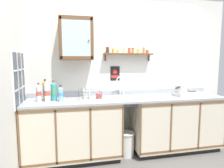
# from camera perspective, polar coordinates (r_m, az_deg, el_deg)

# --- Properties ---
(floor) EXTENTS (6.16, 6.16, 0.00)m
(floor) POSITION_cam_1_polar(r_m,az_deg,el_deg) (3.06, 7.08, -22.86)
(floor) COLOR #565451
(floor) RESTS_ON ground
(back_wall) EXTENTS (3.76, 0.07, 2.69)m
(back_wall) POSITION_cam_1_polar(r_m,az_deg,el_deg) (3.35, 3.29, 4.18)
(back_wall) COLOR silver
(back_wall) RESTS_ON ground
(side_wall_left) EXTENTS (0.05, 3.50, 2.69)m
(side_wall_left) POSITION_cam_1_polar(r_m,az_deg,el_deg) (2.36, -29.60, 1.98)
(side_wall_left) COLOR silver
(side_wall_left) RESTS_ON ground
(lower_cabinet_run) EXTENTS (1.41, 0.61, 0.90)m
(lower_cabinet_run) POSITION_cam_1_polar(r_m,az_deg,el_deg) (3.09, -11.22, -13.30)
(lower_cabinet_run) COLOR black
(lower_cabinet_run) RESTS_ON ground
(lower_cabinet_run_right) EXTENTS (1.49, 0.61, 0.90)m
(lower_cabinet_run_right) POSITION_cam_1_polar(r_m,az_deg,el_deg) (3.54, 17.91, -10.88)
(lower_cabinet_run_right) COLOR black
(lower_cabinet_run_right) RESTS_ON ground
(countertop) EXTENTS (3.12, 0.63, 0.03)m
(countertop) POSITION_cam_1_polar(r_m,az_deg,el_deg) (3.10, 4.85, -4.32)
(countertop) COLOR #9EA3A8
(countertop) RESTS_ON lower_cabinet_run
(backsplash) EXTENTS (3.12, 0.02, 0.08)m
(backsplash) POSITION_cam_1_polar(r_m,az_deg,el_deg) (3.36, 3.41, -2.47)
(backsplash) COLOR #9EA3A8
(backsplash) RESTS_ON countertop
(sink) EXTENTS (0.51, 0.45, 0.45)m
(sink) POSITION_cam_1_polar(r_m,az_deg,el_deg) (3.11, 2.88, -4.14)
(sink) COLOR silver
(sink) RESTS_ON countertop
(hot_plate_stove) EXTENTS (0.41, 0.31, 0.07)m
(hot_plate_stove) POSITION_cam_1_polar(r_m,az_deg,el_deg) (3.50, 20.96, -2.63)
(hot_plate_stove) COLOR silver
(hot_plate_stove) RESTS_ON countertop
(saucepan) EXTENTS (0.32, 0.31, 0.11)m
(saucepan) POSITION_cam_1_polar(r_m,az_deg,el_deg) (3.45, 19.43, -1.13)
(saucepan) COLOR silver
(saucepan) RESTS_ON hot_plate_stove
(bottle_detergent_teal_0) EXTENTS (0.09, 0.09, 0.30)m
(bottle_detergent_teal_0) POSITION_cam_1_polar(r_m,az_deg,el_deg) (2.99, -16.64, -1.98)
(bottle_detergent_teal_0) COLOR teal
(bottle_detergent_teal_0) RESTS_ON countertop
(bottle_water_blue_1) EXTENTS (0.07, 0.07, 0.23)m
(bottle_water_blue_1) POSITION_cam_1_polar(r_m,az_deg,el_deg) (2.90, -14.73, -2.83)
(bottle_water_blue_1) COLOR #8CB7E0
(bottle_water_blue_1) RESTS_ON countertop
(bottle_water_clear_2) EXTENTS (0.07, 0.07, 0.27)m
(bottle_water_clear_2) POSITION_cam_1_polar(r_m,az_deg,el_deg) (2.95, -20.58, -2.50)
(bottle_water_clear_2) COLOR silver
(bottle_water_clear_2) RESTS_ON countertop
(bottle_opaque_white_3) EXTENTS (0.08, 0.08, 0.30)m
(bottle_opaque_white_3) POSITION_cam_1_polar(r_m,az_deg,el_deg) (2.92, -18.43, -2.28)
(bottle_opaque_white_3) COLOR white
(bottle_opaque_white_3) RESTS_ON countertop
(bottle_juice_amber_4) EXTENTS (0.07, 0.07, 0.31)m
(bottle_juice_amber_4) POSITION_cam_1_polar(r_m,az_deg,el_deg) (3.02, -18.89, -1.85)
(bottle_juice_amber_4) COLOR gold
(bottle_juice_amber_4) RESTS_ON countertop
(dish_rack) EXTENTS (0.36, 0.26, 0.17)m
(dish_rack) POSITION_cam_1_polar(r_m,az_deg,el_deg) (3.00, -6.70, -3.84)
(dish_rack) COLOR #B2B2B7
(dish_rack) RESTS_ON countertop
(mug) EXTENTS (0.09, 0.13, 0.09)m
(mug) POSITION_cam_1_polar(r_m,az_deg,el_deg) (2.98, -3.85, -3.55)
(mug) COLOR #B24C47
(mug) RESTS_ON countertop
(wall_cabinet) EXTENTS (0.50, 0.32, 0.63)m
(wall_cabinet) POSITION_cam_1_polar(r_m,az_deg,el_deg) (3.08, -10.43, 12.78)
(wall_cabinet) COLOR brown
(spice_shelf) EXTENTS (0.82, 0.14, 0.23)m
(spice_shelf) POSITION_cam_1_polar(r_m,az_deg,el_deg) (3.28, 4.84, 8.99)
(spice_shelf) COLOR brown
(warning_sign) EXTENTS (0.16, 0.01, 0.24)m
(warning_sign) POSITION_cam_1_polar(r_m,az_deg,el_deg) (3.29, 0.89, 3.08)
(warning_sign) COLOR black
(window) EXTENTS (0.03, 0.60, 0.75)m
(window) POSITION_cam_1_polar(r_m,az_deg,el_deg) (2.94, -25.50, 1.30)
(window) COLOR #262D38
(trash_bin) EXTENTS (0.26, 0.26, 0.38)m
(trash_bin) POSITION_cam_1_polar(r_m,az_deg,el_deg) (3.26, 4.31, -16.95)
(trash_bin) COLOR silver
(trash_bin) RESTS_ON ground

